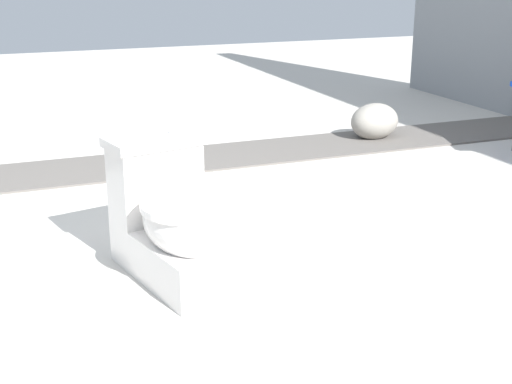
{
  "coord_description": "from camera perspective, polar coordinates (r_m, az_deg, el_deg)",
  "views": [
    {
      "loc": [
        2.7,
        -0.77,
        1.16
      ],
      "look_at": [
        0.27,
        0.19,
        0.3
      ],
      "focal_mm": 50.0,
      "sensor_mm": 36.0,
      "label": 1
    }
  ],
  "objects": [
    {
      "name": "boulder_near",
      "position": [
        4.86,
        9.47,
        5.6
      ],
      "size": [
        0.32,
        0.39,
        0.24
      ],
      "primitive_type": "ellipsoid",
      "rotation": [
        0.0,
        0.0,
        1.74
      ],
      "color": "gray",
      "rests_on": "ground"
    },
    {
      "name": "gravel_strip",
      "position": [
        4.36,
        -3.69,
        2.79
      ],
      "size": [
        0.56,
        8.0,
        0.01
      ],
      "primitive_type": "cube",
      "color": "#605B56",
      "rests_on": "ground"
    },
    {
      "name": "ground_plane",
      "position": [
        3.04,
        -5.11,
        -4.31
      ],
      "size": [
        14.0,
        14.0,
        0.0
      ],
      "primitive_type": "plane",
      "color": "beige"
    },
    {
      "name": "toilet",
      "position": [
        2.69,
        -5.92,
        -2.36
      ],
      "size": [
        0.7,
        0.5,
        0.52
      ],
      "rotation": [
        0.0,
        0.0,
        0.22
      ],
      "color": "white",
      "rests_on": "ground"
    }
  ]
}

